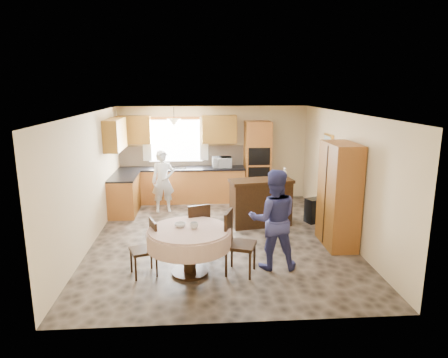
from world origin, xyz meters
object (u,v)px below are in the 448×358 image
dining_table (189,239)px  chair_right (236,239)px  cupboard (339,195)px  chair_left (148,245)px  chair_back (197,227)px  oven_tower (257,162)px  person_sink (163,181)px  sideboard (261,204)px  person_dining (273,219)px

dining_table → chair_right: bearing=-1.2°
cupboard → chair_left: bearing=-163.8°
dining_table → chair_back: chair_back is taller
oven_tower → dining_table: (-1.74, -4.24, -0.46)m
dining_table → person_sink: size_ratio=0.90×
oven_tower → cupboard: oven_tower is taller
oven_tower → dining_table: bearing=-112.3°
sideboard → cupboard: size_ratio=0.68×
chair_back → chair_right: chair_right is taller
oven_tower → person_dining: oven_tower is taller
chair_right → dining_table: bearing=107.6°
chair_right → oven_tower: bearing=5.6°
sideboard → person_dining: person_dining is taller
chair_left → person_sink: (-0.01, 3.38, 0.26)m
chair_right → person_dining: size_ratio=0.62×
oven_tower → chair_right: bearing=-103.2°
sideboard → chair_right: bearing=-118.7°
cupboard → chair_left: 3.66m
sideboard → person_dining: (-0.14, -2.12, 0.36)m
dining_table → person_dining: (1.39, 0.15, 0.24)m
person_sink → person_dining: size_ratio=0.89×
person_dining → chair_back: bearing=-21.2°
person_sink → sideboard: bearing=-37.7°
oven_tower → person_dining: (-0.35, -4.09, -0.22)m
person_dining → cupboard: bearing=-144.9°
cupboard → person_dining: size_ratio=1.17×
dining_table → chair_back: size_ratio=1.38×
chair_right → person_dining: 0.72m
oven_tower → chair_back: size_ratio=2.17×
cupboard → dining_table: bearing=-159.6°
dining_table → chair_right: 0.75m
cupboard → oven_tower: bearing=108.6°
cupboard → chair_right: (-2.06, -1.06, -0.41)m
cupboard → chair_right: bearing=-152.7°
chair_back → chair_left: bearing=21.7°
dining_table → person_sink: person_sink is taller
chair_left → chair_right: 1.42m
chair_back → sideboard: bearing=-149.9°
oven_tower → sideboard: bearing=-96.2°
oven_tower → person_sink: bearing=-161.4°
chair_right → person_sink: person_sink is taller
dining_table → chair_left: size_ratio=1.50×
oven_tower → sideboard: size_ratio=1.57×
person_sink → person_dining: bearing=-67.7°
cupboard → person_sink: (-3.49, 2.37, -0.24)m
chair_right → person_dining: (0.64, 0.17, 0.27)m
person_sink → chair_back: bearing=-83.4°
cupboard → chair_left: cupboard is taller
oven_tower → sideboard: 2.06m
person_sink → person_dining: 3.87m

